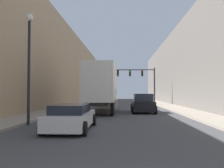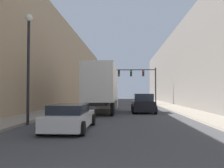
% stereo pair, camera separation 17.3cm
% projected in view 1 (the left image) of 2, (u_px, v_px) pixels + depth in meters
% --- Properties ---
extents(sidewalk_right, '(2.51, 80.00, 0.15)m').
position_uv_depth(sidewalk_right, '(170.00, 106.00, 32.38)').
color(sidewalk_right, gray).
rests_on(sidewalk_right, ground).
extents(sidewalk_left, '(2.51, 80.00, 0.15)m').
position_uv_depth(sidewalk_left, '(71.00, 106.00, 32.94)').
color(sidewalk_left, gray).
rests_on(sidewalk_left, ground).
extents(building_right, '(6.00, 80.00, 10.98)m').
position_uv_depth(building_right, '(202.00, 65.00, 32.38)').
color(building_right, '#66605B').
rests_on(building_right, ground).
extents(building_left, '(6.00, 80.00, 11.92)m').
position_uv_depth(building_left, '(40.00, 62.00, 33.32)').
color(building_left, tan).
rests_on(building_left, ground).
extents(semi_truck, '(2.54, 12.52, 4.27)m').
position_uv_depth(semi_truck, '(103.00, 88.00, 24.61)').
color(semi_truck, silver).
rests_on(semi_truck, ground).
extents(sedan_car, '(2.05, 4.79, 1.27)m').
position_uv_depth(sedan_car, '(71.00, 117.00, 12.37)').
color(sedan_car, silver).
rests_on(sedan_car, ground).
extents(suv_car, '(2.14, 4.61, 1.75)m').
position_uv_depth(suv_car, '(143.00, 104.00, 23.11)').
color(suv_car, black).
rests_on(suv_car, ground).
extents(traffic_signal_gantry, '(7.30, 0.35, 5.54)m').
position_uv_depth(traffic_signal_gantry, '(140.00, 78.00, 36.89)').
color(traffic_signal_gantry, black).
rests_on(traffic_signal_gantry, ground).
extents(street_lamp, '(0.44, 0.44, 6.42)m').
position_uv_depth(street_lamp, '(29.00, 53.00, 14.36)').
color(street_lamp, black).
rests_on(street_lamp, ground).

